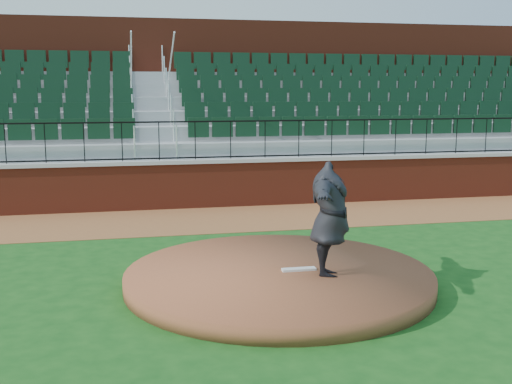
# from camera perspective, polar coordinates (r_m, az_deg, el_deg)

# --- Properties ---
(ground) EXTENTS (90.00, 90.00, 0.00)m
(ground) POSITION_cam_1_polar(r_m,az_deg,el_deg) (10.21, 1.77, -8.58)
(ground) COLOR #144614
(ground) RESTS_ON ground
(warning_track) EXTENTS (34.00, 3.20, 0.01)m
(warning_track) POSITION_cam_1_polar(r_m,az_deg,el_deg) (15.33, -3.04, -2.43)
(warning_track) COLOR brown
(warning_track) RESTS_ON ground
(field_wall) EXTENTS (34.00, 0.35, 1.20)m
(field_wall) POSITION_cam_1_polar(r_m,az_deg,el_deg) (16.79, -3.91, 0.66)
(field_wall) COLOR maroon
(field_wall) RESTS_ON ground
(wall_cap) EXTENTS (34.00, 0.45, 0.10)m
(wall_cap) POSITION_cam_1_polar(r_m,az_deg,el_deg) (16.70, -3.94, 2.87)
(wall_cap) COLOR #B7B7B7
(wall_cap) RESTS_ON field_wall
(wall_railing) EXTENTS (34.00, 0.05, 1.00)m
(wall_railing) POSITION_cam_1_polar(r_m,az_deg,el_deg) (16.64, -3.96, 4.75)
(wall_railing) COLOR black
(wall_railing) RESTS_ON wall_cap
(seating_stands) EXTENTS (34.00, 5.10, 4.60)m
(seating_stands) POSITION_cam_1_polar(r_m,az_deg,el_deg) (19.31, -5.13, 6.87)
(seating_stands) COLOR gray
(seating_stands) RESTS_ON ground
(concourse_wall) EXTENTS (34.00, 0.50, 5.50)m
(concourse_wall) POSITION_cam_1_polar(r_m,az_deg,el_deg) (22.08, -6.03, 8.35)
(concourse_wall) COLOR maroon
(concourse_wall) RESTS_ON ground
(pitchers_mound) EXTENTS (4.97, 4.97, 0.25)m
(pitchers_mound) POSITION_cam_1_polar(r_m,az_deg,el_deg) (10.21, 2.09, -7.84)
(pitchers_mound) COLOR brown
(pitchers_mound) RESTS_ON ground
(pitching_rubber) EXTENTS (0.56, 0.15, 0.04)m
(pitching_rubber) POSITION_cam_1_polar(r_m,az_deg,el_deg) (10.18, 3.94, -7.07)
(pitching_rubber) COLOR silver
(pitching_rubber) RESTS_ON pitchers_mound
(pitcher) EXTENTS (1.30, 2.30, 1.81)m
(pitcher) POSITION_cam_1_polar(r_m,az_deg,el_deg) (9.75, 6.77, -2.47)
(pitcher) COLOR black
(pitcher) RESTS_ON pitchers_mound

